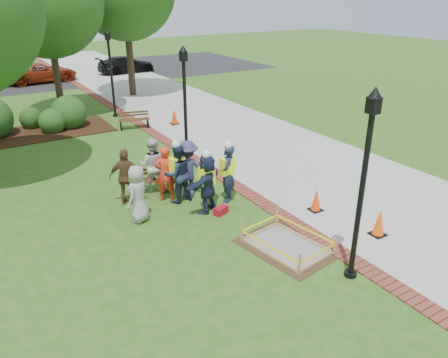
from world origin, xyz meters
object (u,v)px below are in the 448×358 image
hivis_worker_a (207,181)px  hivis_worker_c (177,172)px  wet_concrete_pad (287,239)px  bench_near (151,185)px  lamp_near (364,174)px  cone_front (379,223)px  hivis_worker_b (227,172)px

hivis_worker_a → hivis_worker_c: size_ratio=0.96×
wet_concrete_pad → bench_near: size_ratio=1.78×
bench_near → lamp_near: lamp_near is taller
cone_front → hivis_worker_a: size_ratio=0.40×
hivis_worker_b → hivis_worker_c: size_ratio=0.98×
lamp_near → hivis_worker_a: bearing=104.6°
wet_concrete_pad → bench_near: bench_near is taller
wet_concrete_pad → cone_front: 2.53m
bench_near → hivis_worker_b: size_ratio=0.75×
wet_concrete_pad → lamp_near: bearing=-74.4°
wet_concrete_pad → hivis_worker_b: hivis_worker_b is taller
hivis_worker_b → lamp_near: bearing=-86.3°
wet_concrete_pad → hivis_worker_b: bearing=87.0°
hivis_worker_a → hivis_worker_b: size_ratio=0.98×
cone_front → hivis_worker_c: size_ratio=0.38×
wet_concrete_pad → hivis_worker_a: hivis_worker_a is taller
cone_front → hivis_worker_b: size_ratio=0.39×
hivis_worker_a → hivis_worker_b: hivis_worker_b is taller
bench_near → hivis_worker_c: bearing=-66.9°
wet_concrete_pad → hivis_worker_c: bearing=106.7°
cone_front → hivis_worker_c: (-3.53, 4.58, 0.60)m
wet_concrete_pad → lamp_near: lamp_near is taller
wet_concrete_pad → hivis_worker_a: bearing=104.0°
bench_near → lamp_near: size_ratio=0.33×
lamp_near → cone_front: bearing=24.5°
hivis_worker_a → hivis_worker_c: hivis_worker_c is taller
cone_front → hivis_worker_c: bearing=127.7°
hivis_worker_c → wet_concrete_pad: bearing=-73.3°
bench_near → cone_front: cone_front is taller
hivis_worker_b → bench_near: bearing=134.3°
lamp_near → hivis_worker_c: bearing=106.4°
cone_front → wet_concrete_pad: bearing=161.6°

